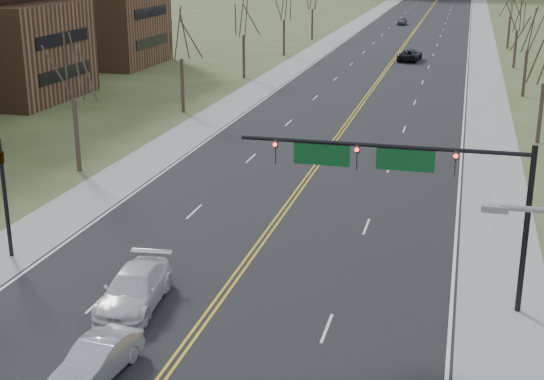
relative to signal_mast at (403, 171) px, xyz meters
The scene contains 20 objects.
road 96.96m from the signal_mast, 94.41° to the left, with size 20.00×380.00×0.01m, color black.
cross_road 12.03m from the signal_mast, 134.80° to the right, with size 120.00×14.00×0.01m, color black.
sidewalk_left 98.61m from the signal_mast, 101.39° to the left, with size 4.00×380.00×0.03m, color gray.
sidewalk_right 96.78m from the signal_mast, 87.30° to the left, with size 4.00×380.00×0.03m, color gray.
center_line 96.96m from the signal_mast, 94.41° to the left, with size 0.42×380.00×0.01m, color gold.
edge_line_left 98.20m from the signal_mast, 100.13° to the left, with size 0.15×380.00×0.01m, color silver.
edge_line_right 96.70m from the signal_mast, 88.60° to the left, with size 0.15×380.00×0.01m, color silver.
signal_mast is the anchor object (origin of this frame).
signal_left 19.06m from the signal_mast, behind, with size 0.32×0.36×6.00m.
tree_l_0 27.17m from the signal_mast, 147.71° to the left, with size 3.96×3.96×9.00m.
tree_l_1 41.45m from the signal_mast, 123.63° to the left, with size 3.96×3.96×9.00m.
tree_r_2 51.15m from the signal_mast, 80.94° to the left, with size 3.74×3.74×8.50m.
tree_l_2 59.15m from the signal_mast, 112.83° to the left, with size 3.96×3.96×9.00m.
tree_r_3 70.96m from the signal_mast, 83.48° to the left, with size 3.74×3.74×8.50m.
tree_l_3 77.96m from the signal_mast, 107.12° to the left, with size 3.96×3.96×9.00m.
tree_r_4 90.86m from the signal_mast, 84.91° to the left, with size 3.74×3.74×8.50m.
car_sb_inner_lead 14.21m from the signal_mast, 136.79° to the right, with size 1.47×4.22×1.39m, color #AFB2B8.
car_sb_inner_second 12.35m from the signal_mast, 161.48° to the right, with size 2.23×5.48×1.59m, color silver.
car_far_nb 73.88m from the signal_mast, 94.08° to the left, with size 2.59×5.62×1.56m, color black.
car_far_sb 124.22m from the signal_mast, 94.96° to the left, with size 1.59×3.95×1.34m, color #4D4E54.
Camera 1 is at (9.62, -16.92, 14.59)m, focal length 50.00 mm.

